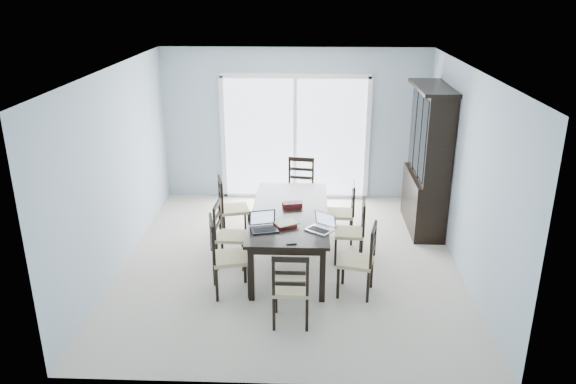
% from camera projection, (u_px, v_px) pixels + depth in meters
% --- Properties ---
extents(floor, '(5.00, 5.00, 0.00)m').
position_uv_depth(floor, '(290.00, 261.00, 7.67)').
color(floor, beige).
rests_on(floor, ground).
extents(ceiling, '(5.00, 5.00, 0.00)m').
position_uv_depth(ceiling, '(290.00, 69.00, 6.76)').
color(ceiling, white).
rests_on(ceiling, back_wall).
extents(back_wall, '(4.50, 0.02, 2.60)m').
position_uv_depth(back_wall, '(295.00, 125.00, 9.56)').
color(back_wall, '#9FB1BD').
rests_on(back_wall, floor).
extents(wall_left, '(0.02, 5.00, 2.60)m').
position_uv_depth(wall_left, '(117.00, 169.00, 7.30)').
color(wall_left, '#9FB1BD').
rests_on(wall_left, floor).
extents(wall_right, '(0.02, 5.00, 2.60)m').
position_uv_depth(wall_right, '(466.00, 173.00, 7.14)').
color(wall_right, '#9FB1BD').
rests_on(wall_right, floor).
extents(balcony, '(4.50, 2.00, 0.10)m').
position_uv_depth(balcony, '(296.00, 180.00, 10.97)').
color(balcony, gray).
rests_on(balcony, ground).
extents(railing, '(4.50, 0.06, 1.10)m').
position_uv_depth(railing, '(297.00, 138.00, 11.69)').
color(railing, '#99999E').
rests_on(railing, balcony).
extents(dining_table, '(1.00, 2.20, 0.75)m').
position_uv_depth(dining_table, '(290.00, 216.00, 7.44)').
color(dining_table, black).
rests_on(dining_table, floor).
extents(china_hutch, '(0.50, 1.38, 2.20)m').
position_uv_depth(china_hutch, '(428.00, 161.00, 8.39)').
color(china_hutch, black).
rests_on(china_hutch, floor).
extents(sliding_door, '(2.52, 0.05, 2.18)m').
position_uv_depth(sliding_door, '(295.00, 138.00, 9.61)').
color(sliding_door, silver).
rests_on(sliding_door, floor).
extents(chair_left_near, '(0.53, 0.52, 1.14)m').
position_uv_depth(chair_left_near, '(222.00, 248.00, 6.70)').
color(chair_left_near, black).
rests_on(chair_left_near, floor).
extents(chair_left_mid, '(0.41, 0.40, 1.02)m').
position_uv_depth(chair_left_mid, '(225.00, 228.00, 7.41)').
color(chair_left_mid, black).
rests_on(chair_left_mid, floor).
extents(chair_left_far, '(0.50, 0.49, 1.06)m').
position_uv_depth(chair_left_far, '(228.00, 201.00, 8.24)').
color(chair_left_far, black).
rests_on(chair_left_far, floor).
extents(chair_right_near, '(0.48, 0.47, 1.05)m').
position_uv_depth(chair_right_near, '(364.00, 253.00, 6.68)').
color(chair_right_near, black).
rests_on(chair_right_near, floor).
extents(chair_right_mid, '(0.41, 0.40, 1.01)m').
position_uv_depth(chair_right_mid, '(356.00, 225.00, 7.52)').
color(chair_right_mid, black).
rests_on(chair_right_mid, floor).
extents(chair_right_far, '(0.41, 0.40, 1.03)m').
position_uv_depth(chair_right_far, '(346.00, 206.00, 8.13)').
color(chair_right_far, black).
rests_on(chair_right_far, floor).
extents(chair_end_near, '(0.40, 0.41, 1.06)m').
position_uv_depth(chair_end_near, '(291.00, 282.00, 6.04)').
color(chair_end_near, black).
rests_on(chair_end_near, floor).
extents(chair_end_far, '(0.48, 0.49, 1.13)m').
position_uv_depth(chair_end_far, '(300.00, 182.00, 8.95)').
color(chair_end_far, black).
rests_on(chair_end_far, floor).
extents(laptop_dark, '(0.37, 0.30, 0.22)m').
position_uv_depth(laptop_dark, '(264.00, 226.00, 6.80)').
color(laptop_dark, black).
rests_on(laptop_dark, dining_table).
extents(laptop_silver, '(0.37, 0.36, 0.21)m').
position_uv_depth(laptop_silver, '(319.00, 227.00, 6.79)').
color(laptop_silver, '#BABABC').
rests_on(laptop_silver, dining_table).
extents(book_stack, '(0.34, 0.32, 0.04)m').
position_uv_depth(book_stack, '(285.00, 224.00, 6.95)').
color(book_stack, maroon).
rests_on(book_stack, dining_table).
extents(cell_phone, '(0.13, 0.08, 0.01)m').
position_uv_depth(cell_phone, '(291.00, 243.00, 6.47)').
color(cell_phone, black).
rests_on(cell_phone, dining_table).
extents(game_box, '(0.28, 0.18, 0.06)m').
position_uv_depth(game_box, '(292.00, 205.00, 7.53)').
color(game_box, '#44120D').
rests_on(game_box, dining_table).
extents(hot_tub, '(1.95, 1.76, 0.97)m').
position_uv_depth(hot_tub, '(271.00, 156.00, 10.69)').
color(hot_tub, maroon).
rests_on(hot_tub, balcony).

